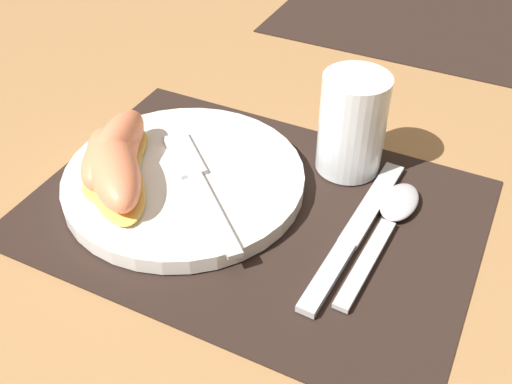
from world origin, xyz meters
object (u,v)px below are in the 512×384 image
object	(u,v)px
knife	(353,234)
citrus_wedge_1	(111,158)
citrus_wedge_2	(114,170)
plate	(184,180)
fork	(197,180)
juice_glass	(352,129)
citrus_wedge_0	(118,147)
spoon	(391,217)

from	to	relation	value
knife	citrus_wedge_1	size ratio (longest dim) A/B	1.94
citrus_wedge_2	knife	bearing A→B (deg)	12.70
plate	citrus_wedge_2	bearing A→B (deg)	-138.52
fork	citrus_wedge_1	bearing A→B (deg)	-163.93
plate	juice_glass	bearing A→B (deg)	37.86
knife	citrus_wedge_0	bearing A→B (deg)	-175.51
juice_glass	citrus_wedge_2	bearing A→B (deg)	-141.15
plate	fork	xyz separation A→B (m)	(0.02, -0.00, 0.01)
plate	citrus_wedge_2	distance (m)	0.07
citrus_wedge_1	fork	bearing A→B (deg)	16.07
spoon	citrus_wedge_1	distance (m)	0.27
plate	fork	bearing A→B (deg)	-13.29
citrus_wedge_0	citrus_wedge_1	xyz separation A→B (m)	(0.00, -0.02, -0.00)
citrus_wedge_0	citrus_wedge_1	world-z (taller)	citrus_wedge_0
knife	fork	xyz separation A→B (m)	(-0.16, -0.01, 0.02)
juice_glass	fork	xyz separation A→B (m)	(-0.12, -0.11, -0.03)
citrus_wedge_0	citrus_wedge_1	distance (m)	0.02
knife	citrus_wedge_0	size ratio (longest dim) A/B	1.92
juice_glass	fork	world-z (taller)	juice_glass
plate	citrus_wedge_0	distance (m)	0.07
knife	fork	size ratio (longest dim) A/B	1.42
plate	citrus_wedge_1	distance (m)	0.07
citrus_wedge_2	citrus_wedge_0	bearing A→B (deg)	118.90
fork	citrus_wedge_2	distance (m)	0.08
fork	citrus_wedge_1	distance (m)	0.09
plate	knife	bearing A→B (deg)	2.50
knife	citrus_wedge_1	xyz separation A→B (m)	(-0.24, -0.04, 0.03)
fork	plate	bearing A→B (deg)	166.71
spoon	citrus_wedge_0	world-z (taller)	citrus_wedge_0
plate	spoon	bearing A→B (deg)	12.10
plate	spoon	world-z (taller)	plate
fork	citrus_wedge_1	size ratio (longest dim) A/B	1.37
juice_glass	spoon	xyz separation A→B (m)	(0.07, -0.06, -0.04)
juice_glass	spoon	distance (m)	0.10
juice_glass	citrus_wedge_1	bearing A→B (deg)	-146.08
knife	citrus_wedge_1	bearing A→B (deg)	-171.49
spoon	citrus_wedge_0	bearing A→B (deg)	-168.49
juice_glass	citrus_wedge_1	world-z (taller)	juice_glass
knife	fork	distance (m)	0.16
fork	citrus_wedge_2	bearing A→B (deg)	-150.33
citrus_wedge_0	juice_glass	bearing A→B (deg)	30.05
juice_glass	spoon	size ratio (longest dim) A/B	0.59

